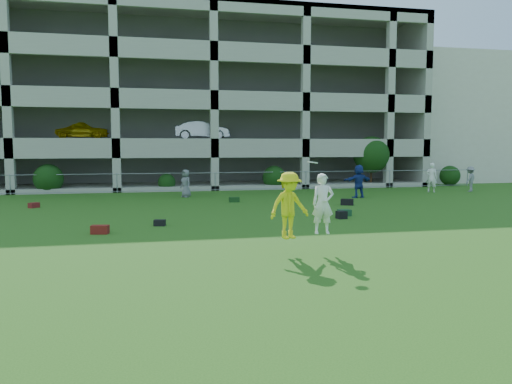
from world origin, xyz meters
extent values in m
plane|color=#235114|center=(0.00, 0.00, 0.00)|extent=(100.00, 100.00, 0.00)
cube|color=beige|center=(23.00, 28.00, 5.00)|extent=(16.00, 14.00, 10.00)
imported|color=slate|center=(-2.11, 15.49, 0.77)|extent=(0.82, 0.90, 1.54)
imported|color=navy|center=(7.15, 13.21, 0.91)|extent=(1.75, 0.84, 1.82)
imported|color=white|center=(12.88, 15.30, 0.90)|extent=(0.78, 0.77, 1.81)
imported|color=gray|center=(15.47, 15.15, 0.78)|extent=(1.16, 1.05, 1.57)
cube|color=#5D1610|center=(-5.73, 4.46, 0.14)|extent=(0.60, 0.40, 0.28)
cube|color=black|center=(-3.79, 5.68, 0.11)|extent=(0.45, 0.34, 0.22)
cube|color=#15391D|center=(3.63, 6.66, 0.13)|extent=(0.52, 0.38, 0.26)
cube|color=black|center=(3.22, 5.94, 0.15)|extent=(0.40, 0.40, 0.30)
cube|color=black|center=(5.18, 10.07, 0.15)|extent=(0.67, 0.54, 0.30)
cube|color=#5F1C10|center=(-9.33, 12.20, 0.12)|extent=(0.51, 0.52, 0.24)
cube|color=#133413|center=(0.10, 12.54, 0.12)|extent=(0.50, 0.31, 0.25)
imported|color=yellow|center=(-0.59, 0.17, 1.30)|extent=(1.26, 0.93, 1.74)
imported|color=white|center=(0.36, 0.24, 1.31)|extent=(0.62, 0.45, 1.61)
cylinder|color=white|center=(0.04, 0.15, 2.42)|extent=(0.27, 0.27, 0.07)
cube|color=#9E998C|center=(0.00, 32.75, 6.00)|extent=(30.00, 0.50, 12.00)
cube|color=#9E998C|center=(14.75, 26.00, 6.00)|extent=(0.50, 14.00, 12.00)
cube|color=#9E998C|center=(0.00, 26.00, 11.85)|extent=(30.00, 14.00, 0.30)
cube|color=#9E998C|center=(0.00, 26.00, 0.15)|extent=(30.00, 14.00, 0.30)
cube|color=#9E998C|center=(0.00, 26.00, 3.15)|extent=(30.00, 14.00, 0.30)
cube|color=#9E998C|center=(0.00, 26.00, 6.15)|extent=(30.00, 14.00, 0.30)
cube|color=#9E998C|center=(0.00, 26.00, 9.15)|extent=(30.00, 14.00, 0.30)
cube|color=#9E998C|center=(0.00, 19.15, 2.55)|extent=(30.00, 0.30, 0.90)
cube|color=#9E998C|center=(0.00, 19.15, 5.55)|extent=(30.00, 0.30, 0.90)
cube|color=#9E998C|center=(0.00, 19.15, 8.55)|extent=(30.00, 0.30, 0.90)
cube|color=#9E998C|center=(0.00, 19.15, 11.55)|extent=(30.00, 0.30, 0.90)
cube|color=#9E998C|center=(-12.00, 19.25, 6.00)|extent=(0.50, 0.50, 12.00)
cube|color=#9E998C|center=(-6.00, 19.25, 6.00)|extent=(0.50, 0.50, 12.00)
cube|color=#9E998C|center=(0.00, 19.25, 6.00)|extent=(0.50, 0.50, 12.00)
cube|color=#9E998C|center=(6.00, 19.25, 6.00)|extent=(0.50, 0.50, 12.00)
cube|color=#9E998C|center=(12.00, 19.25, 6.00)|extent=(0.50, 0.50, 12.00)
cube|color=#605E59|center=(0.00, 28.00, 6.00)|extent=(29.00, 9.00, 11.60)
imported|color=yellow|center=(-8.58, 24.00, 3.96)|extent=(4.06, 2.09, 1.32)
imported|color=silver|center=(-0.26, 24.00, 3.96)|extent=(4.12, 1.78, 1.32)
cylinder|color=gray|center=(-12.00, 19.00, 0.60)|extent=(0.06, 0.06, 1.20)
cylinder|color=gray|center=(-6.00, 19.00, 0.60)|extent=(0.06, 0.06, 1.20)
cylinder|color=gray|center=(0.00, 19.00, 0.60)|extent=(0.06, 0.06, 1.20)
cylinder|color=gray|center=(6.00, 19.00, 0.60)|extent=(0.06, 0.06, 1.20)
cylinder|color=gray|center=(12.00, 19.00, 0.60)|extent=(0.06, 0.06, 1.20)
cylinder|color=gray|center=(18.00, 19.00, 0.60)|extent=(0.06, 0.06, 1.20)
cylinder|color=gray|center=(0.00, 19.00, 1.15)|extent=(36.00, 0.04, 0.04)
cylinder|color=gray|center=(0.00, 19.00, 0.08)|extent=(36.00, 0.04, 0.04)
sphere|color=#163D11|center=(-10.00, 19.60, 0.88)|extent=(1.76, 1.76, 1.76)
sphere|color=#163D11|center=(-3.00, 19.60, 0.55)|extent=(1.10, 1.10, 1.10)
sphere|color=#163D11|center=(4.00, 19.60, 0.77)|extent=(1.54, 1.54, 1.54)
cylinder|color=#382314|center=(11.00, 19.80, 0.98)|extent=(0.16, 0.16, 1.96)
sphere|color=#163D11|center=(11.00, 19.80, 2.24)|extent=(2.52, 2.52, 2.52)
sphere|color=#163D11|center=(17.00, 19.60, 0.72)|extent=(1.43, 1.43, 1.43)
camera|label=1|loc=(-4.19, -12.25, 2.85)|focal=35.00mm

